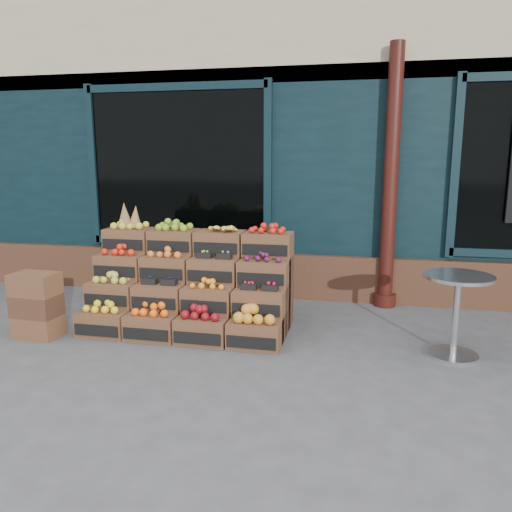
# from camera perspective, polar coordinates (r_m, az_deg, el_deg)

# --- Properties ---
(ground) EXTENTS (60.00, 60.00, 0.00)m
(ground) POSITION_cam_1_polar(r_m,az_deg,el_deg) (4.79, 0.61, -11.74)
(ground) COLOR #4B4B4E
(ground) RESTS_ON ground
(shop_facade) EXTENTS (12.00, 6.24, 4.80)m
(shop_facade) POSITION_cam_1_polar(r_m,az_deg,el_deg) (9.49, 6.98, 14.29)
(shop_facade) COLOR black
(shop_facade) RESTS_ON ground
(crate_display) EXTENTS (2.18, 1.06, 1.36)m
(crate_display) POSITION_cam_1_polar(r_m,az_deg,el_deg) (5.60, -7.50, -3.88)
(crate_display) COLOR brown
(crate_display) RESTS_ON ground
(spare_crates) EXTENTS (0.47, 0.34, 0.69)m
(spare_crates) POSITION_cam_1_polar(r_m,az_deg,el_deg) (5.74, -23.77, -5.17)
(spare_crates) COLOR brown
(spare_crates) RESTS_ON ground
(bistro_table) EXTENTS (0.64, 0.64, 0.80)m
(bistro_table) POSITION_cam_1_polar(r_m,az_deg,el_deg) (5.05, 21.95, -5.35)
(bistro_table) COLOR #BABCC2
(bistro_table) RESTS_ON ground
(shopkeeper) EXTENTS (0.94, 0.80, 2.20)m
(shopkeeper) POSITION_cam_1_polar(r_m,az_deg,el_deg) (7.55, -3.87, 5.32)
(shopkeeper) COLOR #1D6639
(shopkeeper) RESTS_ON ground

